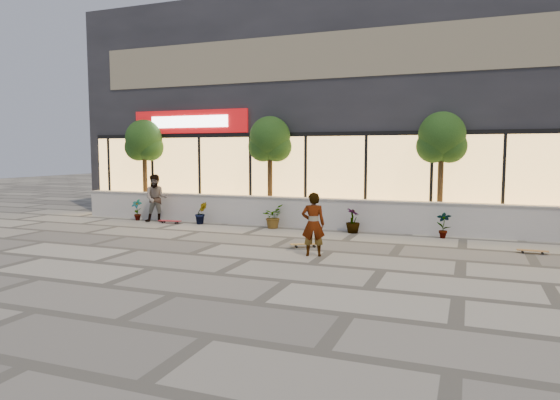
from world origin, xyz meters
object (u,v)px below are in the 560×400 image
(tree_mideast, at_px, (442,140))
(skater_left, at_px, (156,198))
(skateboard_left, at_px, (170,221))
(skateboard_center, at_px, (305,244))
(tree_west, at_px, (144,143))
(skateboard_right_near, at_px, (533,251))
(tree_midwest, at_px, (270,142))
(skater_center, at_px, (313,224))

(tree_mideast, xyz_separation_m, skater_left, (-10.01, -1.40, -2.09))
(skateboard_left, bearing_deg, skater_left, 166.84)
(skateboard_left, bearing_deg, skateboard_center, -27.79)
(skater_left, height_order, skateboard_center, skater_left)
(tree_west, bearing_deg, skateboard_right_near, -11.62)
(tree_west, distance_m, tree_mideast, 11.50)
(tree_west, height_order, skateboard_right_near, tree_west)
(tree_midwest, relative_size, skater_left, 2.19)
(tree_midwest, bearing_deg, tree_mideast, 0.00)
(skater_center, distance_m, skateboard_right_near, 5.74)
(tree_west, relative_size, skateboard_right_near, 5.23)
(skateboard_left, distance_m, skateboard_right_near, 11.92)
(skateboard_center, bearing_deg, tree_west, 125.76)
(skateboard_center, bearing_deg, tree_midwest, 95.76)
(skateboard_right_near, bearing_deg, skater_left, 173.11)
(skater_center, distance_m, skater_left, 8.17)
(tree_midwest, bearing_deg, skateboard_right_near, -18.74)
(skater_left, height_order, skateboard_left, skater_left)
(tree_midwest, bearing_deg, skater_center, -57.72)
(skater_center, distance_m, skateboard_left, 7.58)
(skater_left, bearing_deg, skateboard_left, -37.50)
(tree_midwest, distance_m, skater_left, 4.74)
(tree_mideast, relative_size, skateboard_center, 4.74)
(tree_west, relative_size, tree_mideast, 1.00)
(skater_center, xyz_separation_m, skateboard_left, (-6.61, 3.64, -0.72))
(skateboard_right_near, bearing_deg, skateboard_left, 173.22)
(tree_west, distance_m, skater_left, 2.92)
(skateboard_right_near, bearing_deg, tree_midwest, 161.11)
(tree_midwest, bearing_deg, skater_left, -160.76)
(tree_west, distance_m, skateboard_left, 3.90)
(tree_west, bearing_deg, skateboard_left, -35.12)
(tree_mideast, xyz_separation_m, skater_center, (-2.75, -5.14, -2.18))
(tree_midwest, bearing_deg, tree_west, 180.00)
(tree_west, distance_m, skateboard_right_near, 14.56)
(tree_west, bearing_deg, skater_center, -30.44)
(tree_west, relative_size, skater_center, 2.43)
(skater_center, relative_size, skater_left, 0.90)
(skater_center, bearing_deg, tree_midwest, -75.19)
(skater_center, bearing_deg, skateboard_left, -46.30)
(skateboard_right_near, bearing_deg, skateboard_center, -167.79)
(tree_west, relative_size, skateboard_center, 4.74)
(tree_midwest, height_order, skater_center, tree_midwest)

